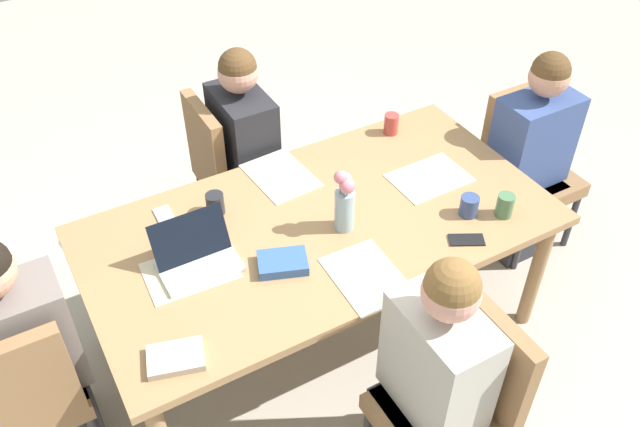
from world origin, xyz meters
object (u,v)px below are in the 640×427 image
at_px(person_head_right_left_mid, 32,370).
at_px(coffee_mug_centre_left, 391,124).
at_px(person_far_left_far, 432,390).
at_px(coffee_mug_near_right, 215,204).
at_px(book_red_cover, 283,263).
at_px(chair_far_left_far, 457,398).
at_px(phone_silver, 165,217).
at_px(person_near_right_near, 246,163).
at_px(book_blue_cover, 176,358).
at_px(flower_vase, 345,200).
at_px(coffee_mug_near_left, 505,205).
at_px(dining_table, 320,234).
at_px(phone_black, 466,240).
at_px(chair_near_right_near, 229,166).
at_px(laptop_head_right_left_mid, 196,257).
at_px(coffee_mug_centre_right, 469,206).
at_px(chair_head_left_left_near, 524,161).
at_px(chair_head_right_left_mid, 21,395).
at_px(person_head_left_left_near, 526,167).

distance_m(person_head_right_left_mid, coffee_mug_centre_left, 2.01).
xyz_separation_m(person_far_left_far, coffee_mug_near_right, (0.38, -1.13, 0.25)).
relative_size(coffee_mug_centre_left, book_red_cover, 0.53).
distance_m(chair_far_left_far, phone_silver, 1.44).
relative_size(person_near_right_near, book_blue_cover, 5.97).
relative_size(flower_vase, coffee_mug_near_left, 2.83).
relative_size(dining_table, flower_vase, 6.64).
height_order(coffee_mug_near_left, phone_black, coffee_mug_near_left).
bearing_deg(dining_table, chair_near_right_near, -84.87).
distance_m(person_near_right_near, phone_black, 1.33).
xyz_separation_m(coffee_mug_near_left, coffee_mug_centre_left, (0.07, -0.78, -0.00)).
relative_size(chair_far_left_far, phone_silver, 6.00).
bearing_deg(chair_near_right_near, book_blue_cover, 59.86).
bearing_deg(person_near_right_near, chair_near_right_near, -38.76).
height_order(dining_table, phone_silver, phone_silver).
distance_m(chair_far_left_far, laptop_head_right_left_mid, 1.16).
height_order(coffee_mug_centre_right, phone_silver, coffee_mug_centre_right).
distance_m(chair_head_left_left_near, laptop_head_right_left_mid, 1.93).
height_order(chair_head_right_left_mid, person_near_right_near, person_near_right_near).
bearing_deg(phone_black, laptop_head_right_left_mid, -173.83).
height_order(person_far_left_far, book_red_cover, person_far_left_far).
height_order(chair_near_right_near, flower_vase, flower_vase).
relative_size(chair_head_left_left_near, person_head_right_left_mid, 0.75).
relative_size(person_near_right_near, coffee_mug_near_left, 10.99).
bearing_deg(coffee_mug_centre_right, chair_near_right_near, -59.43).
bearing_deg(person_head_right_left_mid, person_near_right_near, -147.78).
bearing_deg(book_red_cover, chair_far_left_far, 136.11).
height_order(person_head_right_left_mid, book_red_cover, person_head_right_left_mid).
distance_m(chair_far_left_far, person_near_right_near, 1.71).
height_order(coffee_mug_centre_left, phone_black, coffee_mug_centre_left).
height_order(chair_head_left_left_near, book_blue_cover, chair_head_left_left_near).
distance_m(person_head_left_left_near, chair_near_right_near, 1.60).
distance_m(person_near_right_near, coffee_mug_near_left, 1.40).
relative_size(person_near_right_near, laptop_head_right_left_mid, 3.73).
xyz_separation_m(chair_head_right_left_mid, coffee_mug_centre_right, (-1.94, 0.20, 0.28)).
relative_size(person_head_right_left_mid, chair_near_right_near, 1.33).
relative_size(person_near_right_near, phone_silver, 7.97).
height_order(dining_table, coffee_mug_near_right, coffee_mug_near_right).
bearing_deg(person_head_left_left_near, book_blue_cover, 11.49).
height_order(coffee_mug_centre_right, book_blue_cover, coffee_mug_centre_right).
distance_m(person_near_right_near, laptop_head_right_left_mid, 1.00).
bearing_deg(dining_table, phone_black, 139.72).
xyz_separation_m(person_head_right_left_mid, coffee_mug_centre_left, (-1.94, -0.42, 0.25)).
xyz_separation_m(person_head_left_left_near, chair_far_left_far, (1.20, 0.94, -0.03)).
distance_m(person_far_left_far, book_blue_cover, 0.96).
bearing_deg(dining_table, chair_far_left_far, 95.42).
relative_size(coffee_mug_centre_left, phone_silver, 0.71).
relative_size(chair_head_left_left_near, phone_black, 6.00).
bearing_deg(chair_head_left_left_near, coffee_mug_near_right, -5.85).
relative_size(book_blue_cover, phone_silver, 1.33).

